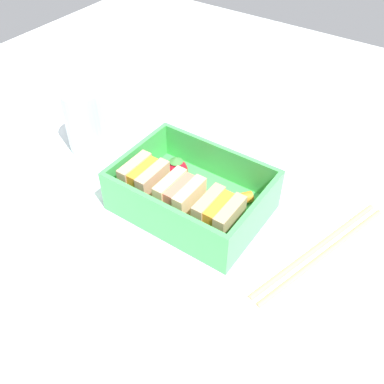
{
  "coord_description": "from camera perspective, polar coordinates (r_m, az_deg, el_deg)",
  "views": [
    {
      "loc": [
        -21.59,
        31.19,
        38.46
      ],
      "look_at": [
        0.0,
        0.0,
        2.7
      ],
      "focal_mm": 40.0,
      "sensor_mm": 36.0,
      "label": 1
    }
  ],
  "objects": [
    {
      "name": "folded_napkin",
      "position": [
        0.65,
        7.18,
        6.76
      ],
      "size": [
        14.73,
        13.63,
        0.4
      ],
      "primitive_type": "cube",
      "rotation": [
        0.0,
        0.0,
        0.5
      ],
      "color": "white",
      "rests_on": "ground_plane"
    },
    {
      "name": "sandwich_left",
      "position": [
        0.48,
        3.55,
        -3.4
      ],
      "size": [
        4.15,
        4.99,
        4.78
      ],
      "color": "tan",
      "rests_on": "bento_tray"
    },
    {
      "name": "chopstick_pair",
      "position": [
        0.51,
        16.83,
        -7.36
      ],
      "size": [
        7.94,
        21.06,
        0.7
      ],
      "color": "tan",
      "rests_on": "ground_plane"
    },
    {
      "name": "sandwich_center",
      "position": [
        0.53,
        -6.35,
        1.44
      ],
      "size": [
        4.15,
        4.99,
        4.78
      ],
      "color": "tan",
      "rests_on": "bento_tray"
    },
    {
      "name": "carrot_stick_far_left",
      "position": [
        0.52,
        5.23,
        -1.18
      ],
      "size": [
        4.47,
        5.13,
        1.41
      ],
      "primitive_type": "cylinder",
      "rotation": [
        1.57,
        0.0,
        2.47
      ],
      "color": "orange",
      "rests_on": "bento_tray"
    },
    {
      "name": "drinking_glass",
      "position": [
        0.62,
        -13.98,
        9.2
      ],
      "size": [
        5.71,
        5.71,
        9.48
      ],
      "primitive_type": "cylinder",
      "color": "silver",
      "rests_on": "ground_plane"
    },
    {
      "name": "sandwich_center_left",
      "position": [
        0.5,
        -1.63,
        -0.87
      ],
      "size": [
        4.15,
        4.99,
        4.78
      ],
      "color": "#E2C388",
      "rests_on": "bento_tray"
    },
    {
      "name": "strawberry_far_left",
      "position": [
        0.55,
        -2.09,
        3.0
      ],
      "size": [
        2.98,
        2.98,
        3.58
      ],
      "color": "red",
      "rests_on": "bento_tray"
    },
    {
      "name": "bento_tray",
      "position": [
        0.54,
        -0.0,
        -1.63
      ],
      "size": [
        17.82,
        12.9,
        1.2
      ],
      "primitive_type": "cube",
      "color": "#48BB58",
      "rests_on": "ground_plane"
    },
    {
      "name": "ground_plane",
      "position": [
        0.55,
        -0.0,
        -2.82
      ],
      "size": [
        120.0,
        120.0,
        2.0
      ],
      "primitive_type": "cube",
      "color": "white"
    },
    {
      "name": "bento_rim",
      "position": [
        0.52,
        -0.0,
        0.68
      ],
      "size": [
        17.82,
        12.9,
        4.67
      ],
      "color": "#48BB58",
      "rests_on": "bento_tray"
    }
  ]
}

